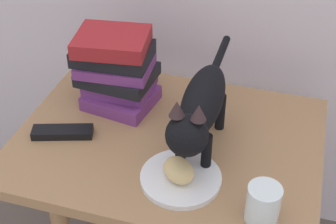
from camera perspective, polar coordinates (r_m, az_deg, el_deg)
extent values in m
cube|color=#9E724C|center=(1.22, 0.00, -3.58)|extent=(0.75, 0.56, 0.03)
cylinder|color=#9E724C|center=(1.61, -5.06, -5.23)|extent=(0.04, 0.04, 0.54)
cylinder|color=#9E724C|center=(1.54, 9.95, -8.21)|extent=(0.04, 0.04, 0.54)
cylinder|color=white|center=(1.09, 1.51, -7.77)|extent=(0.18, 0.18, 0.01)
ellipsoid|color=#E0BC7A|center=(1.06, 1.27, -6.85)|extent=(0.10, 0.10, 0.05)
cylinder|color=black|center=(1.09, 4.53, -4.80)|extent=(0.02, 0.02, 0.10)
cylinder|color=black|center=(1.10, 1.48, -4.24)|extent=(0.02, 0.02, 0.10)
cylinder|color=black|center=(1.22, 6.17, 0.03)|extent=(0.02, 0.02, 0.10)
cylinder|color=black|center=(1.22, 3.43, 0.50)|extent=(0.02, 0.02, 0.10)
ellipsoid|color=black|center=(1.11, 4.18, 1.49)|extent=(0.09, 0.26, 0.11)
sphere|color=black|center=(0.98, 2.23, -2.73)|extent=(0.09, 0.09, 0.09)
cone|color=#332224|center=(0.94, 3.62, -0.03)|extent=(0.03, 0.03, 0.03)
cone|color=#332224|center=(0.95, 1.04, 0.41)|extent=(0.03, 0.03, 0.03)
cylinder|color=black|center=(1.27, 6.24, 6.90)|extent=(0.02, 0.16, 0.02)
cube|color=#72337A|center=(1.32, -5.53, 1.66)|extent=(0.19, 0.17, 0.04)
cube|color=#72337A|center=(1.31, -5.64, 3.27)|extent=(0.17, 0.13, 0.03)
cube|color=black|center=(1.29, -5.94, 4.40)|extent=(0.20, 0.16, 0.03)
cube|color=#72337A|center=(1.27, -6.20, 5.39)|extent=(0.20, 0.15, 0.03)
cube|color=black|center=(1.26, -6.48, 6.85)|extent=(0.20, 0.14, 0.04)
cube|color=maroon|center=(1.23, -6.59, 8.24)|extent=(0.20, 0.17, 0.04)
cylinder|color=silver|center=(1.01, 11.10, -10.55)|extent=(0.07, 0.07, 0.08)
cylinder|color=silver|center=(1.02, 10.97, -11.32)|extent=(0.06, 0.06, 0.04)
cube|color=black|center=(1.24, -12.28, -2.32)|extent=(0.16, 0.09, 0.02)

